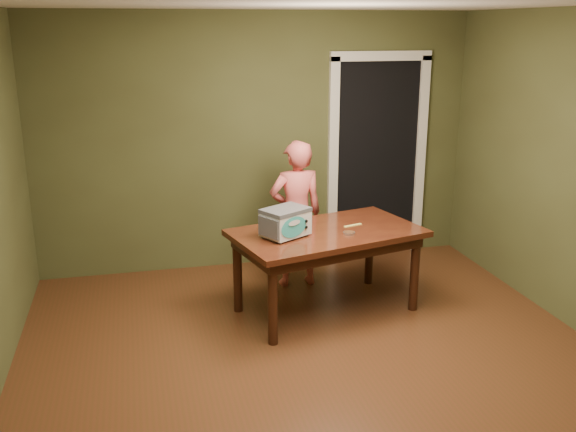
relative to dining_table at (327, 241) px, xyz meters
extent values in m
plane|color=#532A17|center=(-0.34, -1.15, -0.65)|extent=(5.00, 5.00, 0.00)
cube|color=#4B512B|center=(-0.34, 1.35, 0.65)|extent=(4.50, 0.02, 2.60)
cube|color=white|center=(-0.34, -1.15, 1.95)|extent=(4.50, 5.00, 0.02)
cube|color=black|center=(0.96, 1.65, 0.40)|extent=(0.90, 0.60, 2.10)
cube|color=black|center=(0.96, 1.34, 0.40)|extent=(0.90, 0.02, 2.10)
cube|color=white|center=(0.46, 1.32, 0.40)|extent=(0.10, 0.06, 2.20)
cube|color=white|center=(1.46, 1.32, 0.40)|extent=(0.10, 0.06, 2.20)
cube|color=white|center=(0.96, 1.32, 1.50)|extent=(1.10, 0.06, 0.10)
cube|color=#3B170D|center=(0.00, 0.00, 0.07)|extent=(1.77, 1.26, 0.05)
cube|color=black|center=(0.00, 0.00, 0.00)|extent=(1.62, 1.11, 0.10)
cylinder|color=black|center=(-0.60, -0.51, -0.30)|extent=(0.08, 0.08, 0.70)
cylinder|color=black|center=(-0.76, 0.17, -0.30)|extent=(0.08, 0.08, 0.70)
cylinder|color=black|center=(0.76, -0.17, -0.30)|extent=(0.08, 0.08, 0.70)
cylinder|color=black|center=(0.60, 0.51, -0.30)|extent=(0.08, 0.08, 0.70)
cylinder|color=#4C4F54|center=(-0.47, -0.24, 0.11)|extent=(0.03, 0.03, 0.02)
cylinder|color=#4C4F54|center=(-0.57, -0.07, 0.11)|extent=(0.03, 0.03, 0.02)
cylinder|color=#4C4F54|center=(-0.21, -0.09, 0.11)|extent=(0.03, 0.03, 0.02)
cylinder|color=#4C4F54|center=(-0.31, 0.09, 0.11)|extent=(0.03, 0.03, 0.02)
cube|color=silver|center=(-0.39, -0.08, 0.22)|extent=(0.45, 0.41, 0.21)
cube|color=#4C4F54|center=(-0.39, -0.08, 0.33)|extent=(0.46, 0.42, 0.03)
cube|color=#4C4F54|center=(-0.55, -0.17, 0.22)|extent=(0.13, 0.21, 0.16)
cube|color=#4C4F54|center=(-0.22, 0.02, 0.22)|extent=(0.13, 0.21, 0.16)
ellipsoid|color=#32AEAB|center=(-0.35, -0.21, 0.22)|extent=(0.24, 0.15, 0.17)
cylinder|color=black|center=(-0.23, -0.14, 0.24)|extent=(0.03, 0.02, 0.03)
cylinder|color=black|center=(-0.23, -0.14, 0.19)|extent=(0.02, 0.02, 0.02)
cylinder|color=silver|center=(0.15, -0.15, 0.11)|extent=(0.10, 0.10, 0.02)
cylinder|color=#502F1A|center=(0.15, -0.15, 0.12)|extent=(0.09, 0.09, 0.01)
cube|color=#FCF36D|center=(0.26, 0.07, 0.10)|extent=(0.18, 0.08, 0.01)
imported|color=#DE5E5B|center=(-0.11, 0.66, 0.06)|extent=(0.54, 0.36, 1.43)
camera|label=1|loc=(-1.58, -5.04, 1.80)|focal=40.00mm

